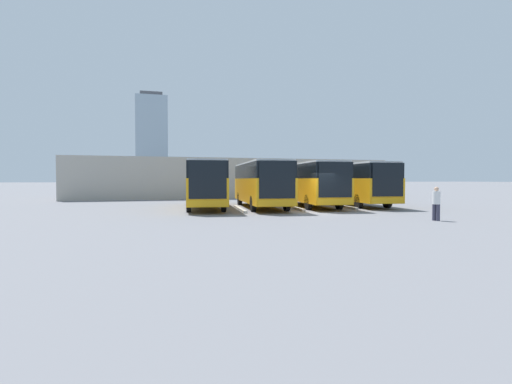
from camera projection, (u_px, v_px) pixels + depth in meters
ground_plane at (317, 213)px, 25.13m from camera, size 600.00×600.00×0.00m
bus_0 at (354, 182)px, 32.50m from camera, size 3.98×11.70×3.35m
curb_divider_0 at (341, 206)px, 30.34m from camera, size 0.96×5.67×0.15m
bus_1 at (309, 182)px, 31.08m from camera, size 3.98×11.70×3.35m
curb_divider_1 at (293, 207)px, 28.93m from camera, size 0.96×5.67×0.15m
bus_2 at (261, 183)px, 29.55m from camera, size 3.98×11.70×3.35m
curb_divider_2 at (240, 209)px, 27.40m from camera, size 0.96×5.67×0.15m
bus_3 at (204, 183)px, 29.12m from camera, size 3.98×11.70×3.35m
pedestrian at (436, 202)px, 20.25m from camera, size 0.47×0.47×1.73m
station_building at (232, 178)px, 47.39m from camera, size 36.41×11.32×4.45m
office_tower at (151, 139)px, 246.95m from camera, size 18.88×18.88×55.32m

